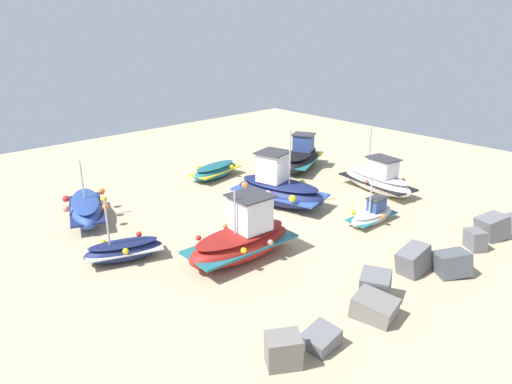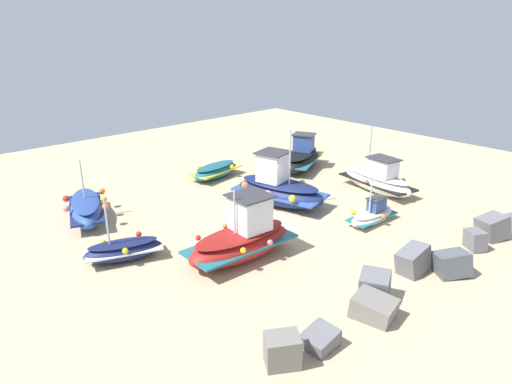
{
  "view_description": "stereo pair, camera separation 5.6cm",
  "coord_description": "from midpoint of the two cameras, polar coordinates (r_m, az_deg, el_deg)",
  "views": [
    {
      "loc": [
        15.13,
        15.28,
        9.48
      ],
      "look_at": [
        -0.4,
        -1.69,
        0.9
      ],
      "focal_mm": 32.03,
      "sensor_mm": 36.0,
      "label": 1
    },
    {
      "loc": [
        15.09,
        15.32,
        9.48
      ],
      "look_at": [
        -0.4,
        -1.69,
        0.9
      ],
      "focal_mm": 32.03,
      "sensor_mm": 36.0,
      "label": 2
    }
  ],
  "objects": [
    {
      "name": "ground_plane",
      "position": [
        23.51,
        2.0,
        -3.35
      ],
      "size": [
        45.45,
        45.45,
        0.0
      ],
      "primitive_type": "plane",
      "color": "tan"
    },
    {
      "name": "fishing_boat_0",
      "position": [
        25.04,
        2.78,
        0.47
      ],
      "size": [
        3.43,
        5.63,
        4.3
      ],
      "rotation": [
        0.0,
        0.0,
        4.96
      ],
      "color": "navy",
      "rests_on": "ground_plane"
    },
    {
      "name": "fishing_boat_1",
      "position": [
        24.67,
        -20.5,
        -1.95
      ],
      "size": [
        3.0,
        4.7,
        3.11
      ],
      "rotation": [
        0.0,
        0.0,
        1.21
      ],
      "color": "#2D4C9E",
      "rests_on": "ground_plane"
    },
    {
      "name": "fishing_boat_2",
      "position": [
        27.96,
        14.9,
        1.52
      ],
      "size": [
        2.43,
        5.07,
        3.81
      ],
      "rotation": [
        0.0,
        0.0,
        1.42
      ],
      "color": "white",
      "rests_on": "ground_plane"
    },
    {
      "name": "fishing_boat_3",
      "position": [
        19.41,
        -1.78,
        -5.81
      ],
      "size": [
        5.12,
        2.52,
        3.16
      ],
      "rotation": [
        0.0,
        0.0,
        3.09
      ],
      "color": "maroon",
      "rests_on": "ground_plane"
    },
    {
      "name": "fishing_boat_4",
      "position": [
        29.62,
        -5.14,
        2.67
      ],
      "size": [
        3.9,
        2.2,
        0.94
      ],
      "rotation": [
        0.0,
        0.0,
        0.19
      ],
      "color": "#1E6670",
      "rests_on": "ground_plane"
    },
    {
      "name": "fishing_boat_5",
      "position": [
        31.39,
        5.68,
        4.28
      ],
      "size": [
        5.16,
        3.8,
        2.43
      ],
      "rotation": [
        0.0,
        0.0,
        3.59
      ],
      "color": "black",
      "rests_on": "ground_plane"
    },
    {
      "name": "fishing_boat_6",
      "position": [
        20.19,
        -16.24,
        -6.97
      ],
      "size": [
        3.51,
        2.36,
        2.95
      ],
      "rotation": [
        0.0,
        0.0,
        2.79
      ],
      "color": "navy",
      "rests_on": "ground_plane"
    },
    {
      "name": "fishing_boat_7",
      "position": [
        23.71,
        14.31,
        -2.73
      ],
      "size": [
        3.12,
        1.54,
        2.57
      ],
      "rotation": [
        0.0,
        0.0,
        3.11
      ],
      "color": "white",
      "rests_on": "ground_plane"
    },
    {
      "name": "person_walking",
      "position": [
        28.7,
        0.41,
        3.25
      ],
      "size": [
        0.32,
        0.32,
        1.72
      ],
      "rotation": [
        0.0,
        0.0,
        3.26
      ],
      "color": "#2D2D38",
      "rests_on": "ground_plane"
    },
    {
      "name": "breakwater_rocks",
      "position": [
        19.18,
        20.25,
        -9.0
      ],
      "size": [
        16.13,
        2.74,
        1.37
      ],
      "color": "slate",
      "rests_on": "ground_plane"
    }
  ]
}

